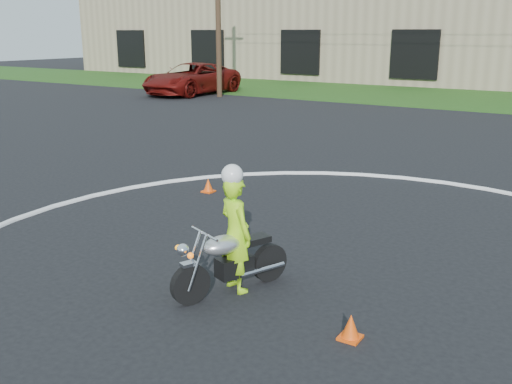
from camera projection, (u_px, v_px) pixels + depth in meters
The scene contains 6 objects.
ground at pixel (202, 379), 5.66m from camera, with size 120.00×120.00×0.00m, color black.
course_markings at pixel (512, 275), 8.08m from camera, with size 19.05×19.05×0.12m.
primary_motorcycle at pixel (229, 261), 7.44m from camera, with size 0.90×1.67×0.93m.
rider_primary_grp at pixel (235, 230), 7.44m from camera, with size 0.67×0.56×1.72m.
pickup_grp at pixel (192, 79), 31.49m from camera, with size 2.91×6.16×1.70m.
warehouse at pixel (326, 22), 46.33m from camera, with size 41.00×17.00×8.30m.
Camera 1 is at (3.10, -3.89, 3.33)m, focal length 40.00 mm.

